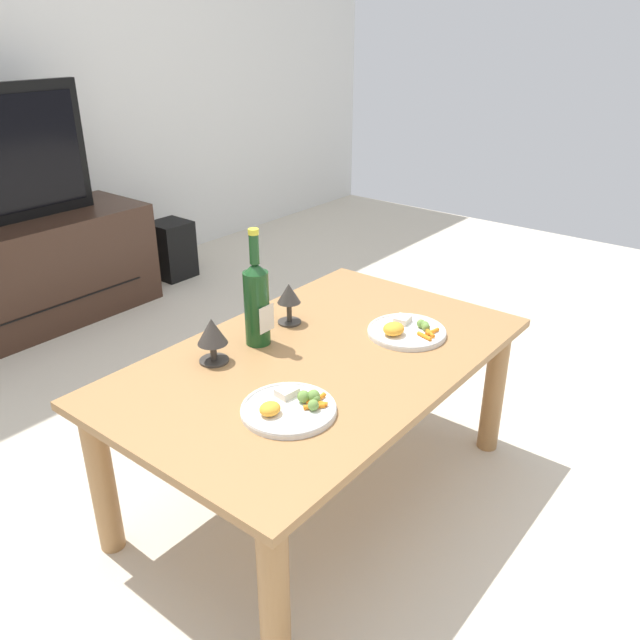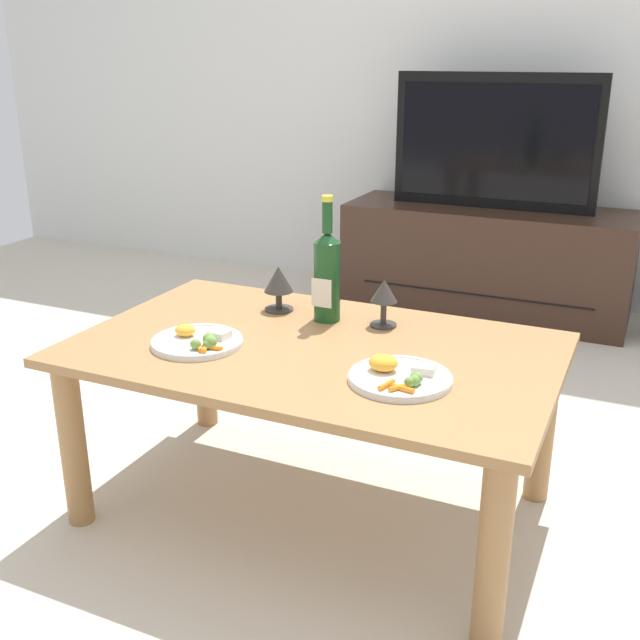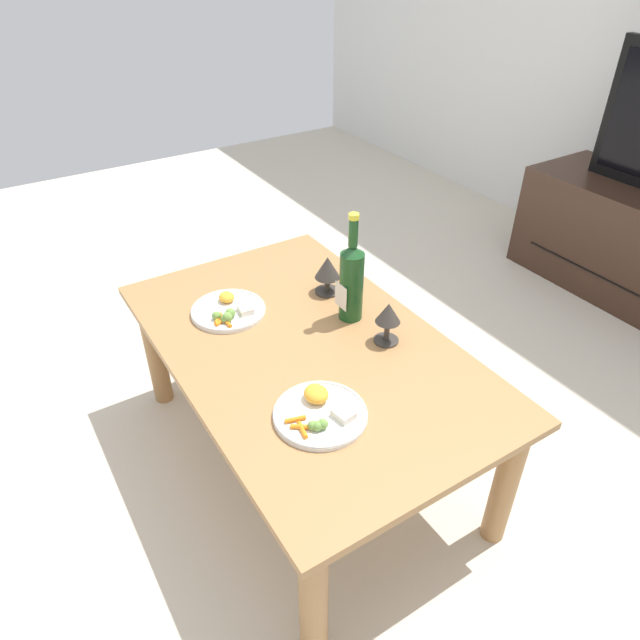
% 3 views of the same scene
% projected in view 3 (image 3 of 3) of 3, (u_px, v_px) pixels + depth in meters
% --- Properties ---
extents(ground_plane, '(6.40, 6.40, 0.00)m').
position_uv_depth(ground_plane, '(308.00, 457.00, 2.00)').
color(ground_plane, beige).
extents(dining_table, '(1.25, 0.77, 0.50)m').
position_uv_depth(dining_table, '(306.00, 365.00, 1.76)').
color(dining_table, '#9E7042').
rests_on(dining_table, ground_plane).
extents(wine_bottle, '(0.08, 0.08, 0.36)m').
position_uv_depth(wine_bottle, '(351.00, 279.00, 1.75)').
color(wine_bottle, '#19471E').
rests_on(wine_bottle, dining_table).
extents(goblet_left, '(0.09, 0.09, 0.13)m').
position_uv_depth(goblet_left, '(327.00, 269.00, 1.90)').
color(goblet_left, '#38332D').
rests_on(goblet_left, dining_table).
extents(goblet_right, '(0.08, 0.08, 0.14)m').
position_uv_depth(goblet_right, '(388.00, 316.00, 1.68)').
color(goblet_right, '#38332D').
rests_on(goblet_right, dining_table).
extents(dinner_plate_left, '(0.24, 0.24, 0.05)m').
position_uv_depth(dinner_plate_left, '(228.00, 310.00, 1.84)').
color(dinner_plate_left, white).
rests_on(dinner_plate_left, dining_table).
extents(dinner_plate_right, '(0.24, 0.24, 0.05)m').
position_uv_depth(dinner_plate_right, '(320.00, 412.00, 1.46)').
color(dinner_plate_right, white).
rests_on(dinner_plate_right, dining_table).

